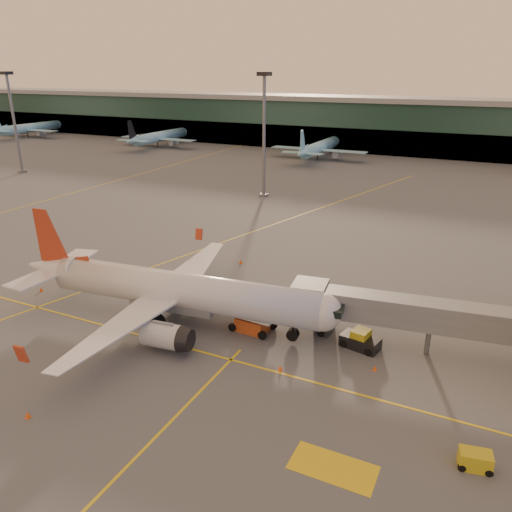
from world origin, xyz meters
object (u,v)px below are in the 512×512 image
at_px(main_airplane, 173,291).
at_px(gpu_cart, 475,460).
at_px(pushback_tug, 360,341).
at_px(catering_truck, 251,308).

relative_size(main_airplane, gpu_cart, 15.38).
height_order(gpu_cart, pushback_tug, pushback_tug).
xyz_separation_m(gpu_cart, pushback_tug, (-11.35, 12.33, 0.15)).
bearing_deg(main_airplane, gpu_cart, -22.43).
bearing_deg(catering_truck, pushback_tug, 10.67).
bearing_deg(gpu_cart, catering_truck, 144.00).
distance_m(main_airplane, catering_truck, 8.69).
distance_m(catering_truck, pushback_tug, 11.64).
relative_size(catering_truck, pushback_tug, 1.44).
bearing_deg(pushback_tug, gpu_cart, -36.12).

